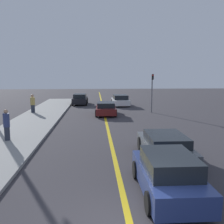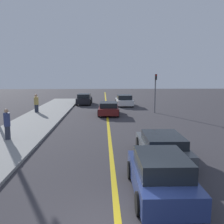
{
  "view_description": "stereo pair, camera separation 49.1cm",
  "coord_description": "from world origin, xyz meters",
  "views": [
    {
      "loc": [
        -0.86,
        -5.52,
        3.86
      ],
      "look_at": [
        0.17,
        9.85,
        1.5
      ],
      "focal_mm": 40.0,
      "sensor_mm": 36.0,
      "label": 1
    },
    {
      "loc": [
        -0.37,
        -5.54,
        3.86
      ],
      "look_at": [
        0.17,
        9.85,
        1.5
      ],
      "focal_mm": 40.0,
      "sensor_mm": 36.0,
      "label": 2
    }
  ],
  "objects": [
    {
      "name": "road_center_line",
      "position": [
        0.0,
        18.0,
        0.0
      ],
      "size": [
        0.2,
        60.0,
        0.01
      ],
      "color": "gold",
      "rests_on": "ground_plane"
    },
    {
      "name": "sidewalk_left",
      "position": [
        -5.85,
        16.28,
        0.07
      ],
      "size": [
        3.84,
        32.55,
        0.15
      ],
      "color": "gray",
      "rests_on": "ground_plane"
    },
    {
      "name": "car_near_right_lane",
      "position": [
        1.44,
        1.99,
        0.66
      ],
      "size": [
        1.87,
        3.94,
        1.37
      ],
      "rotation": [
        0.0,
        0.0,
        -0.01
      ],
      "color": "navy",
      "rests_on": "ground_plane"
    },
    {
      "name": "car_ahead_center",
      "position": [
        2.29,
        5.34,
        0.59
      ],
      "size": [
        2.02,
        4.29,
        1.18
      ],
      "rotation": [
        0.0,
        0.0,
        -0.01
      ],
      "color": "#4C5156",
      "rests_on": "ground_plane"
    },
    {
      "name": "car_far_distant",
      "position": [
        0.14,
        17.98,
        0.6
      ],
      "size": [
        2.06,
        4.11,
        1.22
      ],
      "rotation": [
        0.0,
        0.0,
        -0.03
      ],
      "color": "maroon",
      "rests_on": "ground_plane"
    },
    {
      "name": "car_parked_left_lot",
      "position": [
        2.2,
        24.8,
        0.65
      ],
      "size": [
        2.08,
        4.15,
        1.34
      ],
      "rotation": [
        0.0,
        0.0,
        0.03
      ],
      "color": "silver",
      "rests_on": "ground_plane"
    },
    {
      "name": "car_oncoming_far",
      "position": [
        -2.8,
        26.39,
        0.66
      ],
      "size": [
        1.93,
        4.0,
        1.36
      ],
      "rotation": [
        0.0,
        0.0,
        -0.02
      ],
      "color": "black",
      "rests_on": "ground_plane"
    },
    {
      "name": "pedestrian_near_curb",
      "position": [
        -5.85,
        8.58,
        1.03
      ],
      "size": [
        0.35,
        0.35,
        1.76
      ],
      "color": "#282D3D",
      "rests_on": "sidewalk_left"
    },
    {
      "name": "pedestrian_mid_group",
      "position": [
        -6.93,
        18.96,
        1.02
      ],
      "size": [
        0.44,
        0.44,
        1.77
      ],
      "color": "#282D3D",
      "rests_on": "sidewalk_left"
    },
    {
      "name": "traffic_light",
      "position": [
        4.8,
        19.04,
        2.38
      ],
      "size": [
        0.18,
        0.4,
        3.85
      ],
      "color": "slate",
      "rests_on": "ground_plane"
    }
  ]
}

